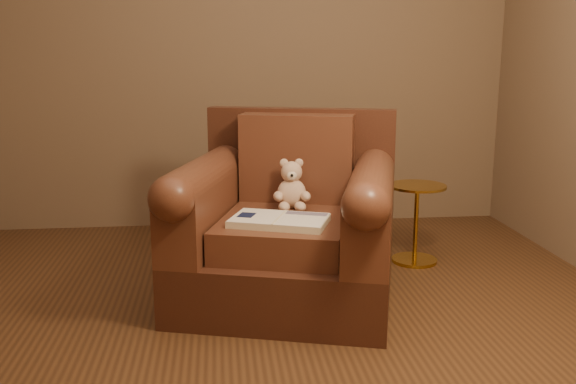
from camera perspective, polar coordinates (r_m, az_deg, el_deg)
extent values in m
plane|color=#51321B|center=(3.13, -2.31, -12.37)|extent=(4.00, 4.00, 0.00)
cube|color=#765E49|center=(4.84, -4.18, 12.87)|extent=(4.00, 0.02, 2.70)
cube|color=#765E49|center=(0.86, 6.71, 14.67)|extent=(4.00, 0.02, 2.70)
cube|color=#432216|center=(3.47, -0.10, -7.07)|extent=(1.34, 1.31, 0.31)
cube|color=#432216|center=(3.79, 1.13, 2.33)|extent=(1.08, 0.41, 0.68)
cube|color=brown|center=(3.35, -0.27, -3.57)|extent=(0.83, 0.92, 0.16)
cube|color=brown|center=(3.64, 0.79, 3.04)|extent=(0.66, 0.35, 0.49)
cube|color=brown|center=(3.42, -7.51, -1.69)|extent=(0.47, 0.96, 0.35)
cube|color=brown|center=(3.28, 7.31, -2.35)|extent=(0.47, 0.96, 0.35)
cylinder|color=brown|center=(3.39, -7.60, 1.19)|extent=(0.47, 0.96, 0.22)
cylinder|color=brown|center=(3.24, 7.40, 0.66)|extent=(0.47, 0.96, 0.22)
ellipsoid|color=beige|center=(3.51, 0.32, -0.14)|extent=(0.16, 0.14, 0.17)
sphere|color=beige|center=(3.49, 0.32, 1.79)|extent=(0.12, 0.12, 0.12)
ellipsoid|color=beige|center=(3.49, -0.36, 2.60)|extent=(0.05, 0.03, 0.05)
ellipsoid|color=beige|center=(3.49, 0.99, 2.60)|extent=(0.05, 0.03, 0.05)
ellipsoid|color=beige|center=(3.44, 0.34, 1.45)|extent=(0.06, 0.04, 0.05)
sphere|color=black|center=(3.42, 0.35, 1.49)|extent=(0.02, 0.02, 0.02)
ellipsoid|color=beige|center=(3.44, -0.88, -0.39)|extent=(0.05, 0.10, 0.05)
ellipsoid|color=beige|center=(3.44, 1.58, -0.38)|extent=(0.05, 0.10, 0.05)
ellipsoid|color=beige|center=(3.42, -0.36, -1.33)|extent=(0.06, 0.10, 0.05)
ellipsoid|color=beige|center=(3.42, 1.09, -1.32)|extent=(0.06, 0.10, 0.05)
cube|color=beige|center=(3.18, -0.78, -2.60)|extent=(0.54, 0.43, 0.03)
cube|color=white|center=(3.21, -2.81, -2.15)|extent=(0.31, 0.34, 0.00)
cube|color=white|center=(3.15, 1.28, -2.41)|extent=(0.31, 0.34, 0.00)
cube|color=beige|center=(3.17, -0.78, -2.26)|extent=(0.11, 0.27, 0.00)
cube|color=#0F1638|center=(3.22, -3.71, -2.05)|extent=(0.11, 0.12, 0.00)
cube|color=slate|center=(3.24, 1.67, -1.93)|extent=(0.22, 0.13, 0.00)
cylinder|color=gold|center=(4.18, 11.16, -5.95)|extent=(0.29, 0.29, 0.02)
cylinder|color=gold|center=(4.11, 11.30, -2.79)|extent=(0.03, 0.03, 0.46)
cylinder|color=gold|center=(4.05, 11.44, 0.51)|extent=(0.36, 0.36, 0.02)
cylinder|color=gold|center=(4.06, 11.43, 0.35)|extent=(0.03, 0.03, 0.02)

